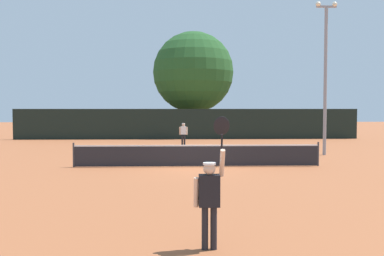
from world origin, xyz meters
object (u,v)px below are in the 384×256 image
object	(u,v)px
light_pole	(325,68)
parked_car_near	(154,127)
player_serving	(210,192)
player_receiving	(183,132)
tennis_ball	(250,161)
large_tree	(193,72)
parked_car_mid	(209,125)

from	to	relation	value
light_pole	parked_car_near	bearing A→B (deg)	119.38
player_serving	parked_car_near	bearing A→B (deg)	94.68
player_receiving	parked_car_near	distance (m)	12.34
light_pole	parked_car_near	xyz separation A→B (m)	(-10.29, 18.28, -3.96)
player_serving	tennis_ball	world-z (taller)	player_serving
player_receiving	large_tree	size ratio (longest dim) A/B	0.16
player_receiving	large_tree	xyz separation A→B (m)	(1.08, 9.97, 4.93)
large_tree	parked_car_near	xyz separation A→B (m)	(-3.71, 2.08, -5.09)
player_serving	large_tree	size ratio (longest dim) A/B	0.25
light_pole	large_tree	size ratio (longest dim) A/B	0.87
tennis_ball	player_serving	bearing A→B (deg)	-103.13
player_receiving	parked_car_near	bearing A→B (deg)	-77.67
player_receiving	parked_car_near	size ratio (longest dim) A/B	0.36
parked_car_near	parked_car_mid	xyz separation A→B (m)	(5.50, 2.54, 0.00)
light_pole	large_tree	bearing A→B (deg)	112.10
parked_car_near	parked_car_mid	world-z (taller)	same
large_tree	parked_car_mid	bearing A→B (deg)	68.84
player_receiving	tennis_ball	xyz separation A→B (m)	(3.07, -9.00, -0.90)
parked_car_mid	player_receiving	bearing A→B (deg)	-109.69
parked_car_near	player_serving	bearing A→B (deg)	-84.09
player_serving	light_pole	world-z (taller)	light_pole
tennis_ball	large_tree	world-z (taller)	large_tree
player_serving	large_tree	world-z (taller)	large_tree
light_pole	parked_car_mid	world-z (taller)	light_pole
parked_car_mid	light_pole	bearing A→B (deg)	-85.61
light_pole	player_receiving	bearing A→B (deg)	140.87
large_tree	light_pole	bearing A→B (deg)	-67.90
player_receiving	parked_car_mid	xyz separation A→B (m)	(2.87, 14.59, -0.15)
parked_car_near	tennis_ball	bearing A→B (deg)	-73.60
player_receiving	parked_car_mid	distance (m)	14.87
player_serving	player_receiving	world-z (taller)	player_serving
player_receiving	large_tree	bearing A→B (deg)	-96.18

